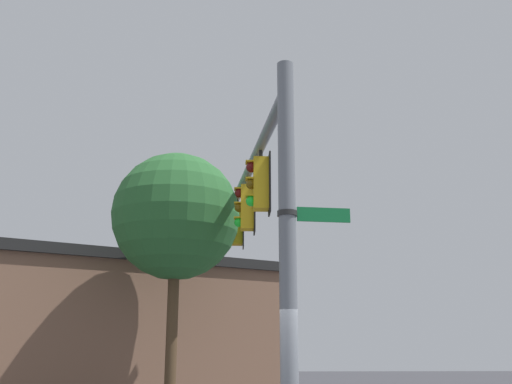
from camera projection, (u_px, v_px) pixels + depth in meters
name	position (u px, v px, depth m)	size (l,w,h in m)	color
signal_pole	(288.00, 261.00, 8.58)	(0.26, 0.26, 6.42)	slate
mast_arm	(253.00, 163.00, 12.86)	(0.21, 0.21, 7.50)	slate
traffic_light_nearest_pole	(260.00, 184.00, 11.52)	(0.54, 0.49, 1.31)	black
traffic_light_mid_inner	(246.00, 207.00, 13.49)	(0.54, 0.49, 1.31)	black
traffic_light_mid_outer	(236.00, 225.00, 15.46)	(0.54, 0.49, 1.31)	black
street_name_sign	(303.00, 214.00, 8.80)	(0.30, 1.13, 0.22)	#147238
storefront_building	(73.00, 335.00, 18.15)	(12.12, 14.01, 4.62)	brown
tree_by_storefront	(176.00, 217.00, 14.86)	(3.26, 3.26, 6.84)	#4C3823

